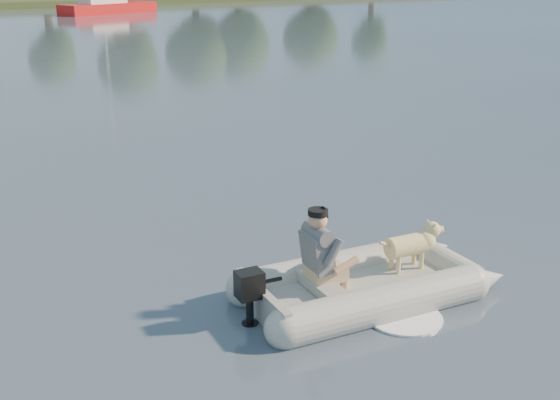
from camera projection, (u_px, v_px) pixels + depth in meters
water at (364, 296)px, 8.40m from camera, size 160.00×160.00×0.00m
dinghy at (368, 254)px, 8.23m from camera, size 4.46×3.15×1.28m
man at (319, 249)px, 7.94m from camera, size 0.71×0.63×0.99m
dog at (407, 249)px, 8.54m from camera, size 0.88×0.38×0.57m
outboard_motor at (250, 300)px, 7.67m from camera, size 0.40×0.30×0.72m
sailboat at (107, 7)px, 53.29m from camera, size 7.93×4.57×10.45m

